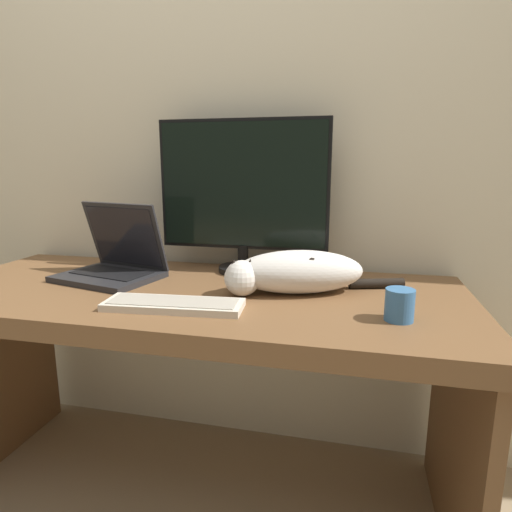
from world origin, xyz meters
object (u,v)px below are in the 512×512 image
object	(u,v)px
laptop	(114,263)
cat	(294,271)
coffee_mug	(400,305)
monitor	(243,193)
external_keyboard	(174,305)

from	to	relation	value
laptop	cat	distance (m)	0.65
laptop	coffee_mug	world-z (taller)	laptop
monitor	laptop	size ratio (longest dim) A/B	1.66
external_keyboard	coffee_mug	bearing A→B (deg)	-0.74
cat	external_keyboard	bearing A→B (deg)	-160.60
external_keyboard	cat	world-z (taller)	cat
laptop	external_keyboard	bearing A→B (deg)	-24.22
laptop	external_keyboard	size ratio (longest dim) A/B	0.95
cat	coffee_mug	distance (m)	0.35
coffee_mug	cat	bearing A→B (deg)	148.61
monitor	coffee_mug	bearing A→B (deg)	-38.24
external_keyboard	cat	bearing A→B (deg)	31.43
monitor	coffee_mug	size ratio (longest dim) A/B	7.51
monitor	cat	distance (m)	0.39
laptop	cat	world-z (taller)	laptop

